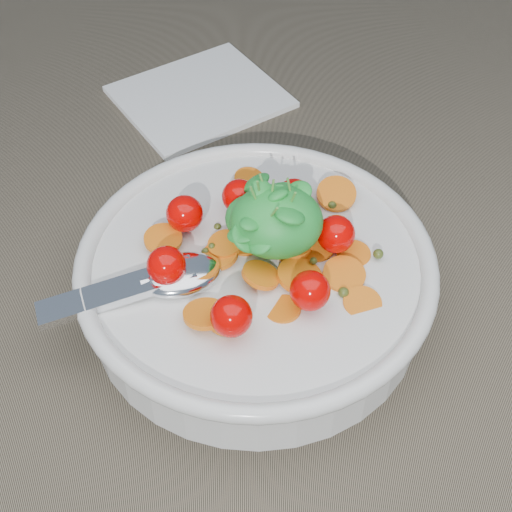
{
  "coord_description": "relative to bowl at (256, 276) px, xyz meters",
  "views": [
    {
      "loc": [
        0.02,
        -0.33,
        0.42
      ],
      "look_at": [
        0.02,
        0.01,
        0.05
      ],
      "focal_mm": 50.0,
      "sensor_mm": 36.0,
      "label": 1
    }
  ],
  "objects": [
    {
      "name": "ground",
      "position": [
        -0.02,
        -0.01,
        -0.03
      ],
      "size": [
        6.0,
        6.0,
        0.0
      ],
      "primitive_type": "plane",
      "color": "#6D624E",
      "rests_on": "ground"
    },
    {
      "name": "bowl",
      "position": [
        0.0,
        0.0,
        0.0
      ],
      "size": [
        0.27,
        0.25,
        0.11
      ],
      "color": "silver",
      "rests_on": "ground"
    },
    {
      "name": "napkin",
      "position": [
        -0.05,
        0.26,
        -0.03
      ],
      "size": [
        0.2,
        0.19,
        0.01
      ],
      "primitive_type": "cube",
      "rotation": [
        0.0,
        0.0,
        0.57
      ],
      "color": "white",
      "rests_on": "ground"
    }
  ]
}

